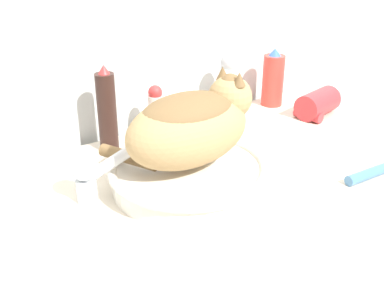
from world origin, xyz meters
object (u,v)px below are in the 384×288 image
(spray_bottle_trigger, at_px, (273,79))
(lotion_bottle_white, at_px, (230,85))
(hairspray_can_black, at_px, (107,111))
(faucet, at_px, (90,173))
(cat, at_px, (192,123))
(cream_tube, at_px, (374,172))
(deodorant_stick, at_px, (156,111))
(hair_dryer, at_px, (318,104))

(spray_bottle_trigger, bearing_deg, lotion_bottle_white, 180.00)
(hairspray_can_black, xyz_separation_m, spray_bottle_trigger, (0.56, -0.00, -0.02))
(faucet, relative_size, hairspray_can_black, 0.60)
(spray_bottle_trigger, bearing_deg, cat, -151.47)
(cat, height_order, cream_tube, cat)
(deodorant_stick, bearing_deg, lotion_bottle_white, 0.00)
(cream_tube, relative_size, hair_dryer, 0.99)
(deodorant_stick, xyz_separation_m, cream_tube, (0.29, -0.48, -0.06))
(spray_bottle_trigger, distance_m, cream_tube, 0.50)
(faucet, bearing_deg, cream_tube, -6.05)
(spray_bottle_trigger, height_order, lotion_bottle_white, lotion_bottle_white)
(hair_dryer, bearing_deg, deodorant_stick, 151.63)
(cream_tube, bearing_deg, hair_dryer, 61.39)
(faucet, bearing_deg, lotion_bottle_white, 40.58)
(deodorant_stick, relative_size, cream_tube, 0.87)
(cat, distance_m, deodorant_stick, 0.29)
(hairspray_can_black, distance_m, cream_tube, 0.65)
(faucet, xyz_separation_m, cream_tube, (0.57, -0.28, -0.05))
(cat, height_order, faucet, cat)
(lotion_bottle_white, bearing_deg, spray_bottle_trigger, 0.00)
(spray_bottle_trigger, bearing_deg, faucet, -164.00)
(faucet, height_order, spray_bottle_trigger, spray_bottle_trigger)
(cat, relative_size, hair_dryer, 1.87)
(deodorant_stick, distance_m, cream_tube, 0.56)
(hairspray_can_black, bearing_deg, lotion_bottle_white, -0.00)
(hairspray_can_black, relative_size, deodorant_stick, 1.54)
(lotion_bottle_white, height_order, hair_dryer, lotion_bottle_white)
(faucet, height_order, cream_tube, faucet)
(cream_tube, height_order, hair_dryer, hair_dryer)
(deodorant_stick, bearing_deg, hair_dryer, -17.45)
(faucet, relative_size, hair_dryer, 0.79)
(spray_bottle_trigger, bearing_deg, cream_tube, -105.92)
(lotion_bottle_white, bearing_deg, cream_tube, -85.80)
(lotion_bottle_white, bearing_deg, hairspray_can_black, 180.00)
(faucet, distance_m, spray_bottle_trigger, 0.73)
(cat, xyz_separation_m, lotion_bottle_white, (0.33, 0.27, -0.05))
(cat, xyz_separation_m, hair_dryer, (0.54, 0.12, -0.11))
(hair_dryer, bearing_deg, spray_bottle_trigger, 95.74)
(cat, bearing_deg, spray_bottle_trigger, 25.73)
(hairspray_can_black, bearing_deg, cream_tube, -48.20)
(hair_dryer, bearing_deg, faucet, 173.27)
(deodorant_stick, height_order, spray_bottle_trigger, spray_bottle_trigger)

